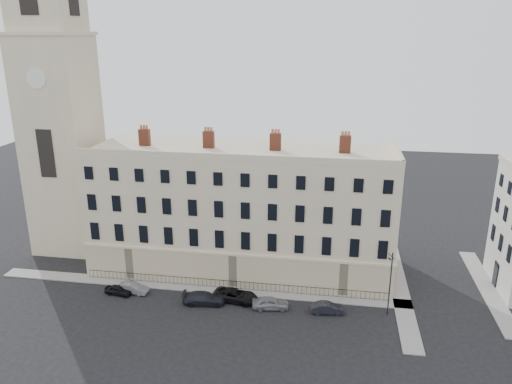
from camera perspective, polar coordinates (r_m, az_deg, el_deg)
ground at (r=53.08m, az=2.58°, el=-14.32°), size 160.00×160.00×0.00m
terrace at (r=61.27m, az=-1.55°, el=-1.92°), size 36.22×12.22×17.00m
church_tower at (r=68.89m, az=-21.59°, el=8.66°), size 8.00×8.13×44.00m
pavement_terrace at (r=59.02m, az=-6.69°, el=-10.79°), size 48.00×2.00×0.12m
pavement_east_return at (r=60.28m, az=16.11°, el=-10.78°), size 2.00×24.00×0.12m
pavement_adjacent at (r=64.11m, az=24.94°, el=-10.02°), size 2.00×20.00×0.12m
railings at (r=58.24m, az=-2.75°, el=-10.54°), size 35.00×0.04×0.96m
car_a at (r=59.19m, az=-15.43°, el=-10.75°), size 3.30×1.68×1.08m
car_b at (r=59.12m, az=-13.90°, el=-10.60°), size 3.70×1.67×1.18m
car_c at (r=55.60m, az=-5.98°, el=-11.98°), size 4.81×2.43×1.34m
car_d at (r=55.88m, az=-2.39°, el=-11.72°), size 5.11×2.87×1.35m
car_e at (r=54.48m, az=1.67°, el=-12.56°), size 4.13×2.14×1.34m
car_f at (r=54.27m, az=8.16°, el=-12.99°), size 3.68×1.67×1.17m
streetlamp at (r=53.59m, az=15.07°, el=-9.83°), size 0.64×1.46×7.04m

